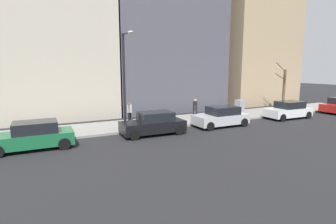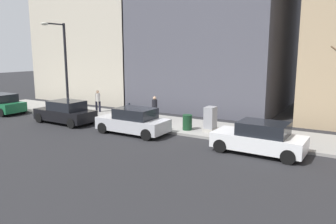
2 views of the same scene
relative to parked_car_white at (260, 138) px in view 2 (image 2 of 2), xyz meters
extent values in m
plane|color=#232326|center=(1.01, 6.06, -0.74)|extent=(120.00, 120.00, 0.00)
cube|color=gray|center=(3.01, 6.06, -0.66)|extent=(4.00, 36.00, 0.15)
cube|color=white|center=(0.00, 0.05, -0.17)|extent=(1.91, 4.25, 0.70)
cube|color=black|center=(0.00, -0.15, 0.48)|extent=(1.66, 2.24, 0.60)
cylinder|color=black|center=(-0.81, 1.63, -0.42)|extent=(0.24, 0.65, 0.64)
cylinder|color=black|center=(0.89, 1.58, -0.42)|extent=(0.24, 0.65, 0.64)
cylinder|color=black|center=(-0.89, -1.47, -0.42)|extent=(0.24, 0.65, 0.64)
cylinder|color=black|center=(0.81, -1.52, -0.42)|extent=(0.24, 0.65, 0.64)
cube|color=#B7B7BC|center=(0.00, 7.37, -0.17)|extent=(1.81, 4.21, 0.70)
cube|color=black|center=(0.00, 7.17, 0.48)|extent=(1.61, 2.21, 0.60)
cylinder|color=black|center=(-0.84, 8.92, -0.42)|extent=(0.22, 0.64, 0.64)
cylinder|color=black|center=(0.86, 8.92, -0.42)|extent=(0.22, 0.64, 0.64)
cylinder|color=black|center=(-0.85, 5.82, -0.42)|extent=(0.22, 0.64, 0.64)
cylinder|color=black|center=(0.85, 5.82, -0.42)|extent=(0.22, 0.64, 0.64)
cube|color=black|center=(-0.02, 12.96, -0.17)|extent=(1.89, 4.24, 0.70)
cube|color=black|center=(-0.03, 12.76, 0.48)|extent=(1.64, 2.23, 0.60)
cylinder|color=black|center=(-0.84, 14.53, -0.42)|extent=(0.23, 0.64, 0.64)
cylinder|color=black|center=(0.86, 14.49, -0.42)|extent=(0.23, 0.64, 0.64)
cylinder|color=black|center=(-0.90, 11.43, -0.42)|extent=(0.23, 0.64, 0.64)
cylinder|color=black|center=(0.80, 11.39, -0.42)|extent=(0.23, 0.64, 0.64)
cube|color=#196038|center=(-0.10, 20.10, -0.17)|extent=(1.81, 4.20, 0.70)
cube|color=black|center=(-0.10, 19.90, 0.48)|extent=(1.60, 2.20, 0.60)
cylinder|color=black|center=(-0.95, 18.55, -0.42)|extent=(0.22, 0.64, 0.64)
cylinder|color=black|center=(0.75, 18.55, -0.42)|extent=(0.22, 0.64, 0.64)
cylinder|color=slate|center=(1.46, 8.74, -0.06)|extent=(0.07, 0.07, 1.05)
cube|color=#2D333D|center=(1.46, 8.74, 0.61)|extent=(0.14, 0.10, 0.30)
cube|color=#A8A399|center=(2.31, 3.50, -0.50)|extent=(0.83, 0.61, 0.18)
cube|color=#939399|center=(2.31, 3.50, 0.22)|extent=(0.75, 0.55, 1.25)
cylinder|color=black|center=(1.56, 14.37, 2.66)|extent=(0.18, 0.18, 6.50)
cylinder|color=black|center=(0.76, 14.37, 5.81)|extent=(1.60, 0.10, 0.10)
ellipsoid|color=beige|center=(-0.04, 14.37, 5.76)|extent=(0.56, 0.32, 0.20)
cylinder|color=#14381E|center=(1.91, 4.79, -0.14)|extent=(0.56, 0.56, 0.90)
cylinder|color=#1E1E2D|center=(2.87, 7.72, -0.18)|extent=(0.16, 0.16, 0.82)
cylinder|color=#1E1E2D|center=(3.08, 7.84, -0.18)|extent=(0.16, 0.16, 0.82)
cylinder|color=black|center=(2.97, 7.78, 0.54)|extent=(0.36, 0.36, 0.62)
sphere|color=tan|center=(2.97, 7.78, 0.96)|extent=(0.22, 0.22, 0.22)
cylinder|color=#1E1E2D|center=(3.52, 13.45, -0.18)|extent=(0.16, 0.16, 0.82)
cylinder|color=#1E1E2D|center=(3.69, 13.28, -0.18)|extent=(0.16, 0.16, 0.82)
cylinder|color=silver|center=(3.60, 13.37, 0.54)|extent=(0.36, 0.36, 0.62)
sphere|color=tan|center=(3.60, 13.37, 0.96)|extent=(0.22, 0.22, 0.22)
camera|label=1|loc=(-15.71, 19.58, 3.59)|focal=28.00mm
camera|label=2|loc=(-14.89, -3.89, 3.99)|focal=35.00mm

